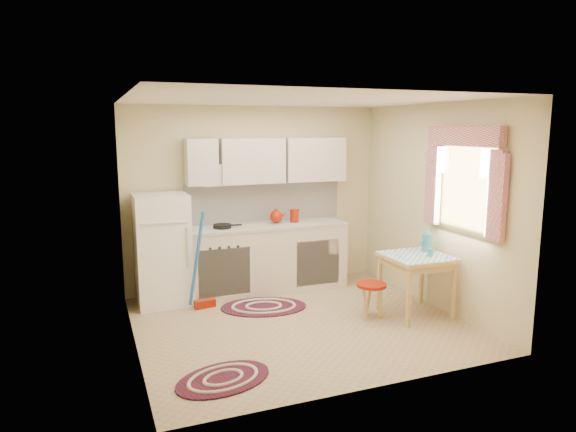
% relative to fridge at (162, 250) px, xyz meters
% --- Properties ---
extents(room_shell, '(3.64, 3.60, 2.52)m').
position_rel_fridge_xyz_m(room_shell, '(1.50, -1.01, 0.90)').
color(room_shell, tan).
rests_on(room_shell, ground).
extents(fridge, '(0.65, 0.60, 1.40)m').
position_rel_fridge_xyz_m(fridge, '(0.00, 0.00, 0.00)').
color(fridge, white).
rests_on(fridge, ground).
extents(broom, '(0.30, 0.16, 1.20)m').
position_rel_fridge_xyz_m(broom, '(0.44, -0.35, -0.10)').
color(broom, '#1B56AB').
rests_on(broom, ground).
extents(base_cabinets, '(2.25, 0.60, 0.88)m').
position_rel_fridge_xyz_m(base_cabinets, '(1.36, 0.05, -0.26)').
color(base_cabinets, beige).
rests_on(base_cabinets, ground).
extents(countertop, '(2.27, 0.62, 0.04)m').
position_rel_fridge_xyz_m(countertop, '(1.36, 0.05, 0.20)').
color(countertop, '#B3B0AA').
rests_on(countertop, base_cabinets).
extents(frying_pan, '(0.25, 0.25, 0.05)m').
position_rel_fridge_xyz_m(frying_pan, '(0.77, 0.00, 0.24)').
color(frying_pan, black).
rests_on(frying_pan, countertop).
extents(red_kettle, '(0.23, 0.22, 0.19)m').
position_rel_fridge_xyz_m(red_kettle, '(1.54, 0.05, 0.32)').
color(red_kettle, '#8F1705').
rests_on(red_kettle, countertop).
extents(red_canister, '(0.13, 0.13, 0.16)m').
position_rel_fridge_xyz_m(red_canister, '(1.81, 0.05, 0.30)').
color(red_canister, '#8F1705').
rests_on(red_canister, countertop).
extents(table, '(0.72, 0.72, 0.72)m').
position_rel_fridge_xyz_m(table, '(2.74, -1.49, -0.34)').
color(table, tan).
rests_on(table, ground).
extents(stool, '(0.42, 0.42, 0.42)m').
position_rel_fridge_xyz_m(stool, '(2.18, -1.41, -0.49)').
color(stool, '#8F1705').
rests_on(stool, ground).
extents(coffee_pot, '(0.17, 0.16, 0.29)m').
position_rel_fridge_xyz_m(coffee_pot, '(2.96, -1.37, 0.17)').
color(coffee_pot, teal).
rests_on(coffee_pot, table).
extents(mug, '(0.09, 0.09, 0.10)m').
position_rel_fridge_xyz_m(mug, '(2.84, -1.59, 0.07)').
color(mug, teal).
rests_on(mug, table).
extents(rug_center, '(1.21, 0.95, 0.02)m').
position_rel_fridge_xyz_m(rug_center, '(1.13, -0.61, -0.69)').
color(rug_center, '#65110B').
rests_on(rug_center, ground).
extents(rug_left, '(1.03, 0.83, 0.02)m').
position_rel_fridge_xyz_m(rug_left, '(0.20, -2.24, -0.69)').
color(rug_left, '#65110B').
rests_on(rug_left, ground).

